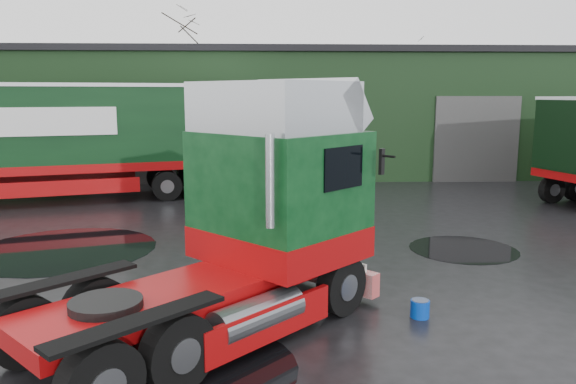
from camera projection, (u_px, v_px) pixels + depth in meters
The scene contains 10 objects.
ground at pixel (265, 282), 12.42m from camera, with size 100.00×100.00×0.00m, color black.
warehouse at pixel (298, 111), 31.64m from camera, with size 32.40×12.40×6.30m.
hero_tractor at pixel (197, 212), 9.25m from camera, with size 3.00×7.07×4.39m, color #0D3F1A, non-canonical shape.
trailer_left at pixel (68, 142), 21.53m from camera, with size 2.99×14.63×4.55m, color silver, non-canonical shape.
wash_bucket at pixel (420, 309), 10.45m from camera, with size 0.35×0.35×0.33m, color #0839B5.
tree_back_a at pixel (180, 85), 40.84m from camera, with size 4.40×4.40×9.50m, color black, non-canonical shape.
tree_back_b at pixel (397, 98), 41.74m from camera, with size 4.40×4.40×7.50m, color black, non-canonical shape.
puddle_0 at pixel (190, 370), 8.47m from camera, with size 3.30×3.30×0.01m, color black.
puddle_1 at pixel (463, 249), 15.04m from camera, with size 2.86×2.86×0.01m, color black.
puddle_2 at pixel (64, 249), 15.03m from camera, with size 4.82×4.82×0.01m, color black.
Camera 1 is at (-0.03, -11.90, 4.12)m, focal length 35.00 mm.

